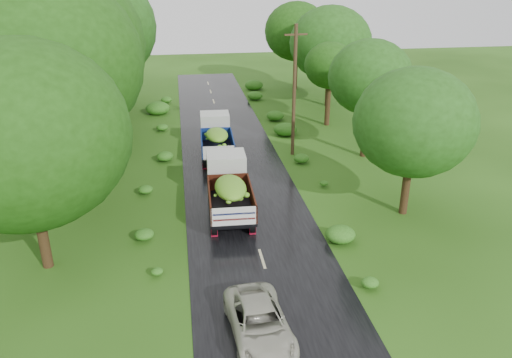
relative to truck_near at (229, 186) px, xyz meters
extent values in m
plane|color=#20430E|center=(0.93, -8.97, -1.44)|extent=(120.00, 120.00, 0.00)
cube|color=black|center=(0.93, -3.97, -1.43)|extent=(6.50, 80.00, 0.02)
cube|color=#BFB78C|center=(0.93, -8.97, -1.42)|extent=(0.12, 1.60, 0.00)
cube|color=#BFB78C|center=(0.93, -4.97, -1.42)|extent=(0.12, 1.60, 0.00)
cube|color=#BFB78C|center=(0.93, -0.97, -1.42)|extent=(0.12, 1.60, 0.00)
cube|color=#BFB78C|center=(0.93, 3.03, -1.42)|extent=(0.12, 1.60, 0.00)
cube|color=#BFB78C|center=(0.93, 7.03, -1.42)|extent=(0.12, 1.60, 0.00)
cube|color=#BFB78C|center=(0.93, 11.03, -1.42)|extent=(0.12, 1.60, 0.00)
cube|color=#BFB78C|center=(0.93, 15.03, -1.42)|extent=(0.12, 1.60, 0.00)
cube|color=#BFB78C|center=(0.93, 19.03, -1.42)|extent=(0.12, 1.60, 0.00)
cube|color=#BFB78C|center=(0.93, 23.03, -1.42)|extent=(0.12, 1.60, 0.00)
cube|color=#BFB78C|center=(0.93, 27.03, -1.42)|extent=(0.12, 1.60, 0.00)
cube|color=#BFB78C|center=(0.93, 31.03, -1.42)|extent=(0.12, 1.60, 0.00)
cube|color=black|center=(-0.01, -0.30, -0.83)|extent=(1.80, 5.38, 0.27)
cylinder|color=black|center=(-0.87, 1.66, -0.97)|extent=(0.29, 0.95, 0.95)
cylinder|color=black|center=(0.97, 1.61, -0.97)|extent=(0.29, 0.95, 0.95)
cylinder|color=black|center=(-0.96, -1.48, -0.97)|extent=(0.29, 0.95, 0.95)
cylinder|color=black|center=(0.87, -1.54, -0.97)|extent=(0.29, 0.95, 0.95)
cylinder|color=black|center=(-1.00, -2.45, -0.97)|extent=(0.29, 0.95, 0.95)
cylinder|color=black|center=(0.84, -2.51, -0.97)|extent=(0.29, 0.95, 0.95)
cube|color=maroon|center=(-1.01, -2.78, -1.18)|extent=(0.32, 0.05, 0.43)
cube|color=maroon|center=(0.83, -2.83, -1.18)|extent=(0.32, 0.05, 0.43)
cube|color=silver|center=(0.06, 1.83, 0.21)|extent=(2.15, 1.86, 1.80)
cube|color=black|center=(-0.04, -1.30, -0.62)|extent=(2.30, 4.14, 0.15)
cube|color=#43170C|center=(-1.09, -1.26, -0.09)|extent=(0.20, 4.07, 0.90)
cube|color=#43170C|center=(1.01, -1.33, -0.09)|extent=(0.20, 4.07, 0.90)
cube|color=#43170C|center=(0.02, 0.70, -0.09)|extent=(2.18, 0.14, 0.90)
cube|color=silver|center=(-0.10, -3.29, -0.09)|extent=(2.18, 0.14, 0.90)
ellipsoid|color=#3A7B16|center=(-0.04, -1.30, 0.47)|extent=(1.93, 3.47, 0.95)
cube|color=black|center=(0.03, 8.25, -0.85)|extent=(1.74, 5.16, 0.25)
cylinder|color=black|center=(-0.79, 10.14, -0.99)|extent=(0.28, 0.91, 0.91)
cylinder|color=black|center=(0.97, 10.08, -0.99)|extent=(0.28, 0.91, 0.91)
cylinder|color=black|center=(-0.89, 7.12, -0.99)|extent=(0.28, 0.91, 0.91)
cylinder|color=black|center=(0.87, 7.06, -0.99)|extent=(0.28, 0.91, 0.91)
cylinder|color=black|center=(-0.92, 6.19, -0.99)|extent=(0.28, 0.91, 0.91)
cylinder|color=black|center=(0.84, 6.13, -0.99)|extent=(0.28, 0.91, 0.91)
cube|color=maroon|center=(-0.93, 5.88, -1.19)|extent=(0.31, 0.05, 0.41)
cube|color=maroon|center=(0.83, 5.82, -1.19)|extent=(0.31, 0.05, 0.41)
cube|color=silver|center=(0.10, 10.29, 0.14)|extent=(2.06, 1.79, 1.72)
cube|color=black|center=(0.00, 7.30, -0.65)|extent=(2.22, 3.97, 0.15)
cube|color=navy|center=(-1.01, 7.33, -0.15)|extent=(0.20, 3.90, 0.86)
cube|color=navy|center=(1.00, 7.26, -0.15)|extent=(0.20, 3.90, 0.86)
cube|color=navy|center=(0.06, 9.21, -0.15)|extent=(2.09, 0.14, 0.86)
cube|color=silver|center=(-0.07, 5.39, -0.15)|extent=(2.09, 0.14, 0.86)
ellipsoid|color=#3A7B16|center=(0.00, 7.30, 0.39)|extent=(1.86, 3.33, 0.91)
imported|color=#B7B5A3|center=(0.01, -9.92, -0.83)|extent=(2.25, 4.38, 1.18)
cylinder|color=#382616|center=(5.18, 7.83, 2.88)|extent=(0.26, 0.26, 8.64)
cube|color=#382616|center=(5.18, 7.83, 6.55)|extent=(1.51, 0.26, 0.11)
cylinder|color=black|center=(-8.31, -4.09, 1.95)|extent=(0.44, 0.44, 6.78)
ellipsoid|color=#1A450D|center=(-8.31, -4.09, 4.53)|extent=(4.08, 4.08, 3.67)
cylinder|color=black|center=(-8.99, 2.19, 2.91)|extent=(0.49, 0.49, 8.71)
ellipsoid|color=#1A450D|center=(-8.99, 2.19, 6.22)|extent=(4.53, 4.53, 4.07)
cylinder|color=black|center=(-9.00, 7.94, 2.26)|extent=(0.46, 0.46, 7.40)
ellipsoid|color=#1A450D|center=(-9.00, 7.94, 5.07)|extent=(4.30, 4.30, 3.87)
cylinder|color=black|center=(-11.18, 12.50, 2.52)|extent=(0.47, 0.47, 7.93)
ellipsoid|color=#1A450D|center=(-11.18, 12.50, 5.54)|extent=(5.24, 5.24, 4.71)
cylinder|color=black|center=(-8.23, 18.16, 2.10)|extent=(0.45, 0.45, 7.09)
ellipsoid|color=#1A450D|center=(-8.23, 18.16, 4.80)|extent=(3.70, 3.70, 3.33)
cylinder|color=black|center=(-9.38, 21.84, 2.63)|extent=(0.48, 0.48, 8.15)
ellipsoid|color=#1A450D|center=(-9.38, 21.84, 5.73)|extent=(4.71, 4.71, 4.24)
cylinder|color=black|center=(-9.23, 27.98, 2.55)|extent=(0.47, 0.47, 7.99)
ellipsoid|color=#1A450D|center=(-9.23, 27.98, 5.59)|extent=(3.72, 3.72, 3.35)
cylinder|color=black|center=(8.98, -1.68, 1.37)|extent=(0.41, 0.41, 5.62)
ellipsoid|color=#1F4912|center=(8.98, -1.68, 3.50)|extent=(3.46, 3.46, 3.11)
cylinder|color=black|center=(9.88, 6.77, 1.62)|extent=(0.43, 0.43, 6.12)
ellipsoid|color=#1F4912|center=(9.88, 6.77, 3.95)|extent=(3.28, 3.28, 2.95)
cylinder|color=black|center=(9.45, 14.09, 1.29)|extent=(0.41, 0.41, 5.47)
ellipsoid|color=#1F4912|center=(9.45, 14.09, 3.37)|extent=(2.83, 2.83, 2.55)
cylinder|color=black|center=(11.19, 19.99, 1.75)|extent=(0.43, 0.43, 6.38)
ellipsoid|color=#1F4912|center=(11.19, 19.99, 4.17)|extent=(3.81, 3.81, 3.43)
cylinder|color=black|center=(9.76, 26.98, 1.88)|extent=(0.44, 0.44, 6.64)
ellipsoid|color=#1F4912|center=(9.76, 26.98, 4.40)|extent=(3.60, 3.60, 3.24)
camera|label=1|loc=(-2.24, -23.60, 10.57)|focal=35.00mm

